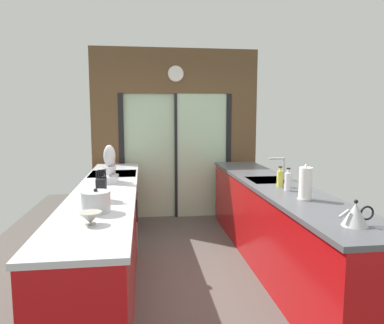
% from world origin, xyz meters
% --- Properties ---
extents(ground_plane, '(5.04, 7.60, 0.02)m').
position_xyz_m(ground_plane, '(0.00, 0.60, -0.01)').
color(ground_plane, '#4C4742').
extents(back_wall_unit, '(2.64, 0.12, 2.70)m').
position_xyz_m(back_wall_unit, '(0.00, 2.40, 1.52)').
color(back_wall_unit, brown).
rests_on(back_wall_unit, ground_plane).
extents(left_counter_run, '(0.62, 3.80, 0.92)m').
position_xyz_m(left_counter_run, '(-0.91, 0.13, 0.47)').
color(left_counter_run, '#AD0C0F').
rests_on(left_counter_run, ground_plane).
extents(right_counter_run, '(0.62, 3.80, 0.92)m').
position_xyz_m(right_counter_run, '(0.91, 0.30, 0.46)').
color(right_counter_run, '#AD0C0F').
rests_on(right_counter_run, ground_plane).
extents(sink_faucet, '(0.19, 0.02, 0.26)m').
position_xyz_m(sink_faucet, '(1.06, 0.55, 1.09)').
color(sink_faucet, '#B7BABC').
rests_on(sink_faucet, right_counter_run).
extents(oven_range, '(0.60, 0.60, 0.92)m').
position_xyz_m(oven_range, '(-0.91, 1.25, 0.46)').
color(oven_range, '#B7BABC').
rests_on(oven_range, ground_plane).
extents(mixing_bowl, '(0.16, 0.16, 0.09)m').
position_xyz_m(mixing_bowl, '(-0.89, -0.96, 0.97)').
color(mixing_bowl, gray).
rests_on(mixing_bowl, left_counter_run).
extents(knife_block, '(0.09, 0.14, 0.28)m').
position_xyz_m(knife_block, '(-0.89, -0.26, 1.03)').
color(knife_block, black).
rests_on(knife_block, left_counter_run).
extents(stand_mixer, '(0.17, 0.27, 0.42)m').
position_xyz_m(stand_mixer, '(-0.89, 0.61, 1.08)').
color(stand_mixer, '#B7BABC').
rests_on(stand_mixer, left_counter_run).
extents(stock_pot, '(0.23, 0.23, 0.19)m').
position_xyz_m(stock_pot, '(-0.89, -0.65, 1.00)').
color(stock_pot, '#B7BABC').
rests_on(stock_pot, left_counter_run).
extents(kettle, '(0.25, 0.18, 0.18)m').
position_xyz_m(kettle, '(0.89, -1.24, 1.00)').
color(kettle, '#B7BABC').
rests_on(kettle, right_counter_run).
extents(soap_bottle_near, '(0.07, 0.07, 0.23)m').
position_xyz_m(soap_bottle_near, '(0.89, -0.07, 1.02)').
color(soap_bottle_near, silver).
rests_on(soap_bottle_near, right_counter_run).
extents(soap_bottle_far, '(0.07, 0.07, 0.21)m').
position_xyz_m(soap_bottle_far, '(0.89, 0.14, 1.01)').
color(soap_bottle_far, '#D1CC4C').
rests_on(soap_bottle_far, right_counter_run).
extents(paper_towel_roll, '(0.13, 0.13, 0.32)m').
position_xyz_m(paper_towel_roll, '(0.89, -0.46, 1.06)').
color(paper_towel_roll, '#B7BABC').
rests_on(paper_towel_roll, right_counter_run).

